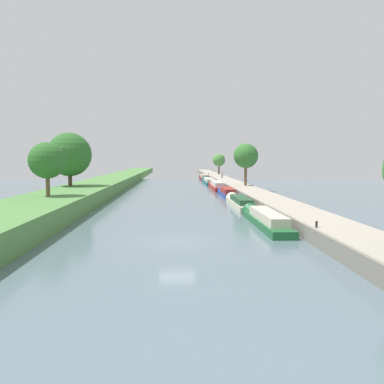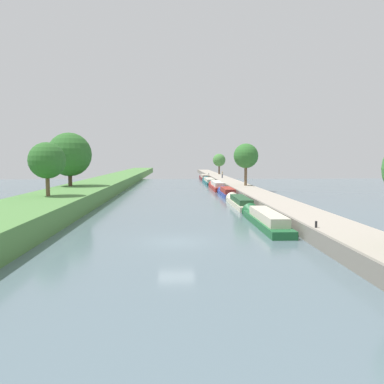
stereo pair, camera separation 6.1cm
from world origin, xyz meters
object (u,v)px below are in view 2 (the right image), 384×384
at_px(narrowboat_green, 264,219).
at_px(mooring_bollard_near, 316,224).
at_px(narrowboat_cream, 239,202).
at_px(person_walking, 222,174).
at_px(narrowboat_teal, 209,181).
at_px(narrowboat_maroon, 204,177).
at_px(narrowboat_red, 216,186).
at_px(narrowboat_blue, 227,192).
at_px(mooring_bollard_far, 209,174).

bearing_deg(narrowboat_green, mooring_bollard_near, -75.03).
height_order(narrowboat_cream, person_walking, person_walking).
bearing_deg(person_walking, narrowboat_teal, -133.08).
bearing_deg(narrowboat_teal, narrowboat_maroon, 89.86).
relative_size(narrowboat_cream, narrowboat_red, 0.85).
xyz_separation_m(narrowboat_red, narrowboat_teal, (-0.01, 16.39, -0.12)).
bearing_deg(narrowboat_teal, narrowboat_green, -89.94).
bearing_deg(narrowboat_red, narrowboat_blue, -88.85).
bearing_deg(narrowboat_red, mooring_bollard_far, 87.09).
height_order(narrowboat_blue, narrowboat_red, narrowboat_red).
relative_size(narrowboat_maroon, mooring_bollard_near, 31.91).
distance_m(narrowboat_blue, mooring_bollard_far, 50.64).
relative_size(narrowboat_green, narrowboat_maroon, 0.87).
bearing_deg(mooring_bollard_near, narrowboat_teal, 91.82).
distance_m(narrowboat_red, narrowboat_maroon, 31.72).
height_order(narrowboat_cream, narrowboat_maroon, narrowboat_maroon).
bearing_deg(narrowboat_maroon, mooring_bollard_near, -88.57).
xyz_separation_m(person_walking, mooring_bollard_far, (-1.65, 18.07, -0.65)).
distance_m(narrowboat_maroon, mooring_bollard_near, 76.97).
height_order(narrowboat_teal, person_walking, person_walking).
bearing_deg(narrowboat_teal, narrowboat_cream, -89.86).
bearing_deg(mooring_bollard_far, person_walking, -84.79).
bearing_deg(narrowboat_green, narrowboat_red, 90.07).
height_order(narrowboat_green, narrowboat_teal, narrowboat_green).
bearing_deg(person_walking, narrowboat_blue, -95.87).
distance_m(narrowboat_blue, mooring_bollard_near, 32.98).
distance_m(narrowboat_cream, person_walking, 45.17).
height_order(narrowboat_cream, narrowboat_red, narrowboat_red).
bearing_deg(narrowboat_cream, person_walking, 85.56).
relative_size(narrowboat_blue, person_walking, 6.26).
bearing_deg(narrowboat_cream, narrowboat_blue, 89.31).
bearing_deg(narrowboat_maroon, narrowboat_green, -89.99).
distance_m(narrowboat_green, narrowboat_blue, 25.82).
bearing_deg(narrowboat_maroon, narrowboat_teal, -90.14).
xyz_separation_m(narrowboat_green, narrowboat_cream, (0.05, 13.35, -0.06)).
relative_size(narrowboat_green, narrowboat_red, 0.90).
height_order(narrowboat_green, person_walking, person_walking).
xyz_separation_m(narrowboat_green, mooring_bollard_far, (1.90, 76.42, 0.74)).
distance_m(narrowboat_red, mooring_bollard_near, 45.27).
bearing_deg(mooring_bollard_far, narrowboat_blue, -91.92).
bearing_deg(narrowboat_blue, narrowboat_maroon, 90.28).
bearing_deg(narrowboat_red, mooring_bollard_near, -87.53).
xyz_separation_m(narrowboat_cream, mooring_bollard_far, (1.85, 63.07, 0.80)).
bearing_deg(narrowboat_cream, narrowboat_green, -90.22).
distance_m(narrowboat_cream, narrowboat_maroon, 56.49).
height_order(narrowboat_green, narrowboat_blue, narrowboat_green).
bearing_deg(narrowboat_blue, person_walking, 84.13).
height_order(narrowboat_cream, narrowboat_blue, narrowboat_blue).
height_order(narrowboat_maroon, person_walking, person_walking).
distance_m(narrowboat_blue, person_walking, 32.74).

